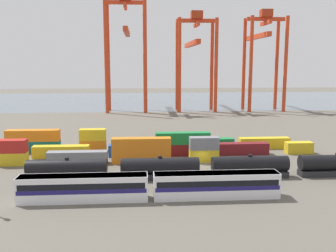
# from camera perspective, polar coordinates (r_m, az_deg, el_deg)

# --- Properties ---
(ground_plane) EXTENTS (420.00, 420.00, 0.00)m
(ground_plane) POSITION_cam_1_polar(r_m,az_deg,el_deg) (116.56, 2.07, -0.74)
(ground_plane) COLOR #5B564C
(harbour_water) EXTENTS (400.00, 110.00, 0.01)m
(harbour_water) POSITION_cam_1_polar(r_m,az_deg,el_deg) (218.26, -0.85, 3.92)
(harbour_water) COLOR slate
(harbour_water) RESTS_ON ground_plane
(passenger_train) EXTENTS (39.03, 3.14, 3.90)m
(passenger_train) POSITION_cam_1_polar(r_m,az_deg,el_deg) (58.08, -2.61, -8.84)
(passenger_train) COLOR silver
(passenger_train) RESTS_ON ground_plane
(freight_tank_row) EXTENTS (78.29, 2.76, 4.22)m
(freight_tank_row) POSITION_cam_1_polar(r_m,az_deg,el_deg) (70.42, 12.10, -5.94)
(freight_tank_row) COLOR #232326
(freight_tank_row) RESTS_ON ground_plane
(shipping_container_0) EXTENTS (6.04, 2.44, 2.60)m
(shipping_container_0) POSITION_cam_1_polar(r_m,az_deg,el_deg) (83.39, -22.24, -4.54)
(shipping_container_0) COLOR gold
(shipping_container_0) RESTS_ON ground_plane
(shipping_container_1) EXTENTS (6.04, 2.44, 2.60)m
(shipping_container_1) POSITION_cam_1_polar(r_m,az_deg,el_deg) (82.84, -22.35, -2.79)
(shipping_container_1) COLOR #AD211C
(shipping_container_1) RESTS_ON shipping_container_0
(shipping_container_2) EXTENTS (12.10, 2.44, 2.60)m
(shipping_container_2) POSITION_cam_1_polar(r_m,az_deg,el_deg) (80.29, -13.34, -4.60)
(shipping_container_2) COLOR slate
(shipping_container_2) RESTS_ON ground_plane
(shipping_container_3) EXTENTS (12.10, 2.44, 2.60)m
(shipping_container_3) POSITION_cam_1_polar(r_m,az_deg,el_deg) (79.24, -3.98, -4.56)
(shipping_container_3) COLOR orange
(shipping_container_3) RESTS_ON ground_plane
(shipping_container_4) EXTENTS (12.10, 2.44, 2.60)m
(shipping_container_4) POSITION_cam_1_polar(r_m,az_deg,el_deg) (78.67, -4.01, -2.72)
(shipping_container_4) COLOR orange
(shipping_container_4) RESTS_ON shipping_container_3
(shipping_container_5) EXTENTS (6.04, 2.44, 2.60)m
(shipping_container_5) POSITION_cam_1_polar(r_m,az_deg,el_deg) (80.32, 5.37, -4.39)
(shipping_container_5) COLOR gold
(shipping_container_5) RESTS_ON ground_plane
(shipping_container_6) EXTENTS (6.04, 2.44, 2.60)m
(shipping_container_6) POSITION_cam_1_polar(r_m,az_deg,el_deg) (79.75, 5.40, -2.57)
(shipping_container_6) COLOR slate
(shipping_container_6) RESTS_ON shipping_container_5
(shipping_container_7) EXTENTS (12.10, 2.44, 2.60)m
(shipping_container_7) POSITION_cam_1_polar(r_m,az_deg,el_deg) (86.63, -15.65, -3.69)
(shipping_container_7) COLOR gold
(shipping_container_7) RESTS_ON ground_plane
(shipping_container_8) EXTENTS (6.04, 2.44, 2.60)m
(shipping_container_8) POSITION_cam_1_polar(r_m,az_deg,el_deg) (84.96, -6.79, -3.66)
(shipping_container_8) COLOR #1C4299
(shipping_container_8) RESTS_ON ground_plane
(shipping_container_9) EXTENTS (12.10, 2.44, 2.60)m
(shipping_container_9) POSITION_cam_1_polar(r_m,az_deg,el_deg) (85.37, 2.20, -3.54)
(shipping_container_9) COLOR maroon
(shipping_container_9) RESTS_ON ground_plane
(shipping_container_10) EXTENTS (12.10, 2.44, 2.60)m
(shipping_container_10) POSITION_cam_1_polar(r_m,az_deg,el_deg) (84.84, 2.21, -1.82)
(shipping_container_10) COLOR #197538
(shipping_container_10) RESTS_ON shipping_container_9
(shipping_container_11) EXTENTS (12.10, 2.44, 2.60)m
(shipping_container_11) POSITION_cam_1_polar(r_m,az_deg,el_deg) (87.83, 10.89, -3.34)
(shipping_container_11) COLOR maroon
(shipping_container_11) RESTS_ON ground_plane
(shipping_container_12) EXTENTS (6.04, 2.44, 2.60)m
(shipping_container_12) POSITION_cam_1_polar(r_m,az_deg,el_deg) (92.17, 18.94, -3.08)
(shipping_container_12) COLOR gold
(shipping_container_12) RESTS_ON ground_plane
(shipping_container_13) EXTENTS (12.10, 2.44, 2.60)m
(shipping_container_13) POSITION_cam_1_polar(r_m,az_deg,el_deg) (93.86, -19.43, -2.89)
(shipping_container_13) COLOR #146066
(shipping_container_13) RESTS_ON ground_plane
(shipping_container_14) EXTENTS (12.10, 2.44, 2.60)m
(shipping_container_14) POSITION_cam_1_polar(r_m,az_deg,el_deg) (93.37, -19.52, -1.33)
(shipping_container_14) COLOR orange
(shipping_container_14) RESTS_ON shipping_container_13
(shipping_container_15) EXTENTS (6.04, 2.44, 2.60)m
(shipping_container_15) POSITION_cam_1_polar(r_m,az_deg,el_deg) (91.20, -11.12, -2.88)
(shipping_container_15) COLOR orange
(shipping_container_15) RESTS_ON ground_plane
(shipping_container_16) EXTENTS (6.04, 2.44, 2.60)m
(shipping_container_16) POSITION_cam_1_polar(r_m,az_deg,el_deg) (90.70, -11.17, -1.27)
(shipping_container_16) COLOR gold
(shipping_container_16) RESTS_ON shipping_container_15
(shipping_container_17) EXTENTS (12.10, 2.44, 2.60)m
(shipping_container_17) POSITION_cam_1_polar(r_m,az_deg,el_deg) (90.54, -2.50, -2.80)
(shipping_container_17) COLOR #146066
(shipping_container_17) RESTS_ON ground_plane
(shipping_container_18) EXTENTS (12.10, 2.44, 2.60)m
(shipping_container_18) POSITION_cam_1_polar(r_m,az_deg,el_deg) (91.93, 6.05, -2.66)
(shipping_container_18) COLOR #197538
(shipping_container_18) RESTS_ON ground_plane
(shipping_container_19) EXTENTS (12.10, 2.44, 2.60)m
(shipping_container_19) POSITION_cam_1_polar(r_m,az_deg,el_deg) (95.28, 14.16, -2.47)
(shipping_container_19) COLOR gold
(shipping_container_19) RESTS_ON ground_plane
(gantry_crane_west) EXTENTS (17.51, 36.76, 49.33)m
(gantry_crane_west) POSITION_cam_1_polar(r_m,az_deg,el_deg) (167.60, -6.27, 12.38)
(gantry_crane_west) COLOR red
(gantry_crane_west) RESTS_ON ground_plane
(gantry_crane_central) EXTENTS (17.01, 41.61, 42.22)m
(gantry_crane_central) POSITION_cam_1_polar(r_m,az_deg,el_deg) (170.18, 4.05, 11.07)
(gantry_crane_central) COLOR red
(gantry_crane_central) RESTS_ON ground_plane
(gantry_crane_east) EXTENTS (16.56, 36.27, 43.15)m
(gantry_crane_east) POSITION_cam_1_polar(r_m,az_deg,el_deg) (175.98, 13.95, 11.08)
(gantry_crane_east) COLOR red
(gantry_crane_east) RESTS_ON ground_plane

